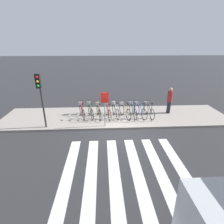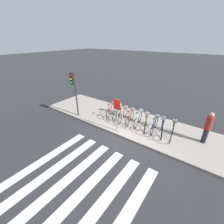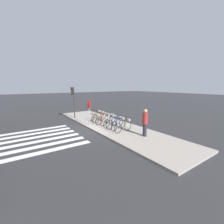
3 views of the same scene
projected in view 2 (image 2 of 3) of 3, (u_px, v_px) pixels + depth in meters
The scene contains 15 objects.
ground_plane at pixel (124, 139), 8.66m from camera, with size 120.00×120.00×0.00m, color #2D2D30.
sidewalk at pixel (139, 125), 9.95m from camera, with size 14.96×3.60×0.12m.
road_crosswalk at pixel (41, 217), 4.89m from camera, with size 4.95×8.00×0.01m.
parked_bicycle_0 at pixel (111, 109), 10.87m from camera, with size 0.64×1.69×1.07m.
parked_bicycle_1 at pixel (117, 111), 10.59m from camera, with size 0.60×1.70×1.07m.
parked_bicycle_2 at pixel (123, 114), 10.21m from camera, with size 0.48×1.73×1.07m.
parked_bicycle_3 at pixel (130, 117), 9.87m from camera, with size 0.52×1.72×1.07m.
parked_bicycle_4 at pixel (139, 118), 9.70m from camera, with size 0.49×1.73×1.07m.
parked_bicycle_5 at pixel (146, 122), 9.28m from camera, with size 0.68×1.67×1.07m.
parked_bicycle_6 at pixel (155, 124), 9.02m from camera, with size 0.46×1.74×1.07m.
parked_bicycle_7 at pixel (162, 127), 8.76m from camera, with size 0.66×1.68×1.07m.
parked_bicycle_8 at pixel (173, 130), 8.45m from camera, with size 0.46×1.74×1.07m.
pedestrian at pixel (208, 127), 7.78m from camera, with size 0.34×0.34×1.80m.
traffic_light at pixel (74, 86), 9.97m from camera, with size 0.24×0.40×3.13m.
sign_post at pixel (117, 110), 8.58m from camera, with size 0.44×0.07×2.06m.
Camera 2 is at (3.55, -6.15, 5.24)m, focal length 24.00 mm.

